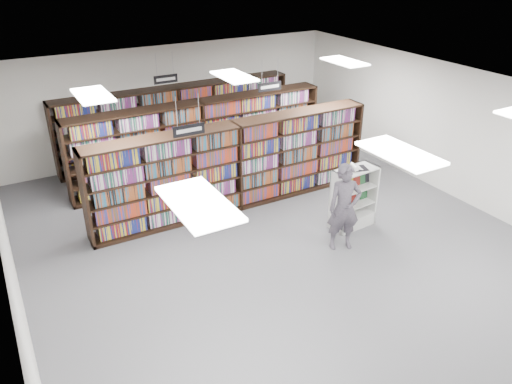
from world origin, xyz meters
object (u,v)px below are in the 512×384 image
shopper (344,208)px  bookshelf_row_near (236,166)px  endcap_display (352,206)px  open_book (355,168)px

shopper → bookshelf_row_near: bearing=131.5°
bookshelf_row_near → endcap_display: bearing=-48.6°
bookshelf_row_near → shopper: size_ratio=3.75×
endcap_display → shopper: size_ratio=0.75×
bookshelf_row_near → shopper: 2.91m
open_book → bookshelf_row_near: bearing=146.1°
endcap_display → shopper: shopper is taller
shopper → open_book: bearing=60.3°
endcap_display → shopper: (-0.75, -0.63, 0.46)m
endcap_display → open_book: size_ratio=2.33×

